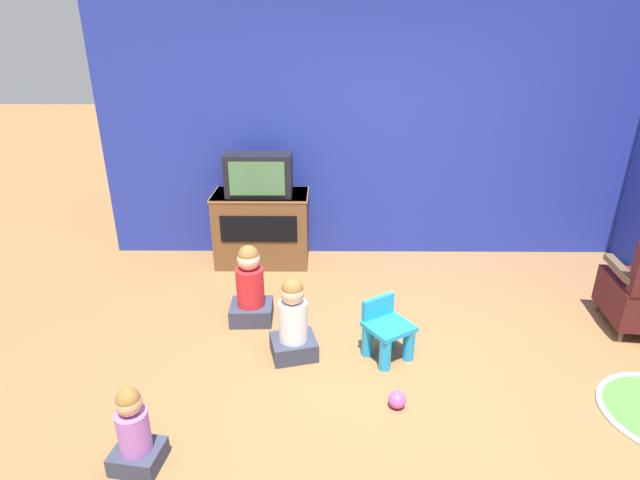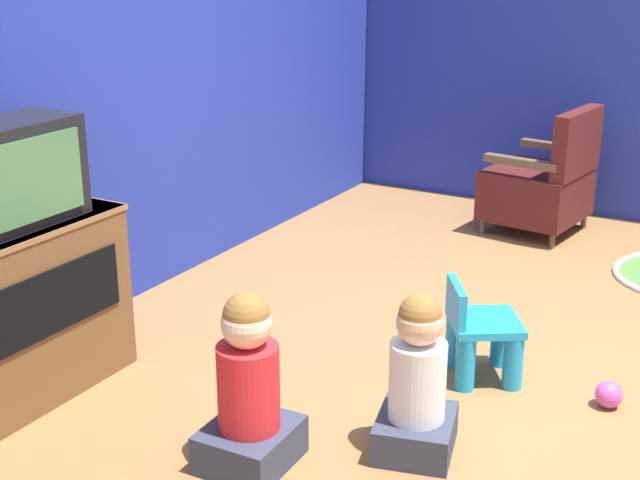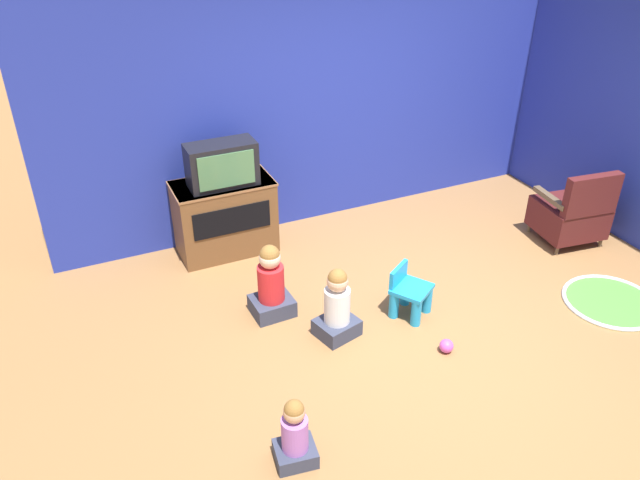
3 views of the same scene
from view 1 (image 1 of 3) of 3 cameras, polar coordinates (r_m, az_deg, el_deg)
ground_plane at (r=3.82m, az=10.68°, el=-14.82°), size 30.00×30.00×0.00m
wall_back at (r=5.37m, az=6.05°, el=12.12°), size 5.70×0.12×2.67m
tv_cabinet at (r=5.31m, az=-6.64°, el=1.46°), size 0.99×0.53×0.77m
television at (r=5.08m, az=-7.01°, el=7.42°), size 0.66×0.32×0.43m
yellow_kid_chair at (r=3.86m, az=7.66°, el=-10.50°), size 0.43×0.42×0.45m
child_watching_left at (r=3.80m, az=-3.09°, el=-9.49°), size 0.39×0.36×0.65m
child_watching_center at (r=3.16m, az=-20.47°, el=-19.99°), size 0.30×0.27×0.53m
child_watching_right at (r=4.26m, az=-7.97°, el=-5.56°), size 0.36×0.32×0.70m
toy_ball at (r=3.49m, az=8.81°, el=-17.61°), size 0.12×0.12×0.12m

